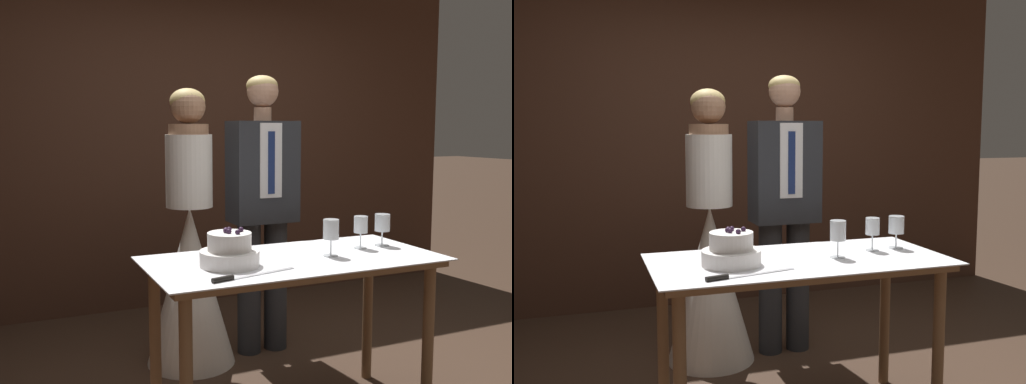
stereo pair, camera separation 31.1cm
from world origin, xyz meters
The scene contains 9 objects.
wall_back centered at (0.00, 2.05, 1.43)m, with size 5.11×0.12×2.85m, color #472B1E.
cake_table centered at (-0.11, -0.08, 0.71)m, with size 1.42×0.69×0.82m.
tiered_cake centered at (-0.45, -0.10, 0.89)m, with size 0.27×0.27×0.17m.
cake_knife centered at (-0.49, -0.32, 0.83)m, with size 0.42×0.11×0.02m.
wine_glass_near centered at (0.31, -0.03, 0.94)m, with size 0.07×0.07×0.17m.
wine_glass_middle centered at (0.08, -0.12, 0.95)m, with size 0.08×0.08×0.18m.
wine_glass_far centered at (0.46, -0.02, 0.94)m, with size 0.08×0.08×0.17m.
bride centered at (-0.35, 0.80, 0.62)m, with size 0.54×0.54×1.68m.
groom centered at (0.13, 0.80, 0.99)m, with size 0.42×0.25×1.77m.
Camera 2 is at (-1.08, -2.57, 1.44)m, focal length 40.00 mm.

